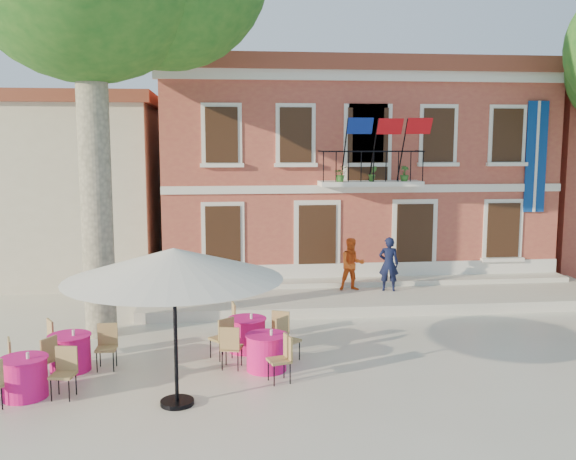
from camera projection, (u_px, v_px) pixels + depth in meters
The scene contains 11 objects.
ground at pixel (339, 350), 14.81m from camera, with size 90.00×90.00×0.00m, color beige.
main_building at pixel (343, 169), 24.35m from camera, with size 13.50×9.59×7.50m.
neighbor_west at pixel (38, 184), 24.19m from camera, with size 9.40×9.40×6.40m.
terrace at pixel (377, 297), 19.33m from camera, with size 14.00×3.40×0.30m, color silver.
patio_umbrella at pixel (174, 264), 11.41m from camera, with size 3.92×3.92×2.91m.
pedestrian_navy at pixel (389, 264), 19.38m from camera, with size 0.60×0.39×1.65m, color black.
pedestrian_orange at pixel (352, 264), 19.45m from camera, with size 0.78×0.61×1.60m, color #F05A1C.
cafe_table_0 at pixel (24, 375), 12.03m from camera, with size 1.75×1.85×0.95m.
cafe_table_1 at pixel (267, 350), 13.49m from camera, with size 1.81×1.81×0.95m.
cafe_table_3 at pixel (70, 351), 13.46m from camera, with size 1.64×1.87×0.95m.
cafe_table_4 at pixel (247, 333), 14.74m from camera, with size 1.86×1.73×0.95m.
Camera 1 is at (-2.72, -14.08, 4.77)m, focal length 40.00 mm.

